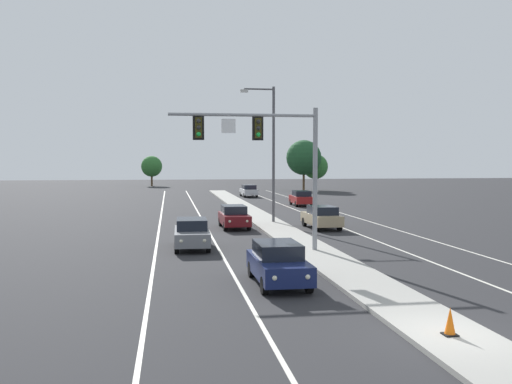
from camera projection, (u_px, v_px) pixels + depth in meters
ground_plane at (449, 338)px, 14.78m from camera, size 260.00×260.00×0.00m
median_island at (296, 240)px, 32.54m from camera, size 2.40×110.00×0.15m
lane_stripe_oncoming_center at (207, 229)px, 38.73m from camera, size 0.14×100.00×0.01m
lane_stripe_receding_center at (339, 226)px, 40.16m from camera, size 0.14×100.00×0.01m
edge_stripe_left at (159, 230)px, 38.23m from camera, size 0.14×100.00×0.01m
edge_stripe_right at (383, 225)px, 40.67m from camera, size 0.14×100.00×0.01m
overhead_signal_mast at (269, 148)px, 28.03m from camera, size 7.49×0.44×7.20m
street_lamp_median at (271, 146)px, 41.51m from camera, size 2.58×0.28×10.00m
car_oncoming_navy at (278, 263)px, 21.22m from camera, size 1.85×4.48×1.58m
car_oncoming_grey at (192, 233)px, 29.97m from camera, size 1.88×4.49×1.58m
car_oncoming_darkred at (234, 216)px, 39.00m from camera, size 1.88×4.49×1.58m
car_receding_tan at (322, 217)px, 38.73m from camera, size 1.93×4.51×1.58m
car_receding_red at (301, 198)px, 58.68m from camera, size 1.92×4.51×1.58m
car_receding_silver at (249, 191)px, 73.32m from camera, size 1.93×4.51×1.58m
traffic_cone_median_nose at (450, 322)px, 14.53m from camera, size 0.36×0.36×0.74m
tree_far_right_a at (315, 167)px, 90.21m from camera, size 4.01×4.01×5.80m
tree_far_left_b at (152, 166)px, 105.17m from camera, size 3.91×3.91×5.65m
tree_far_right_b at (304, 158)px, 88.40m from camera, size 5.53×5.53×8.01m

